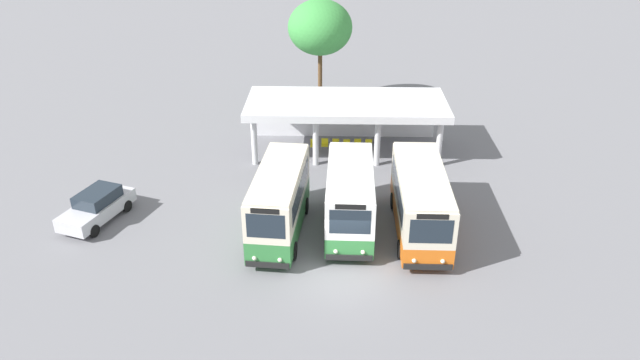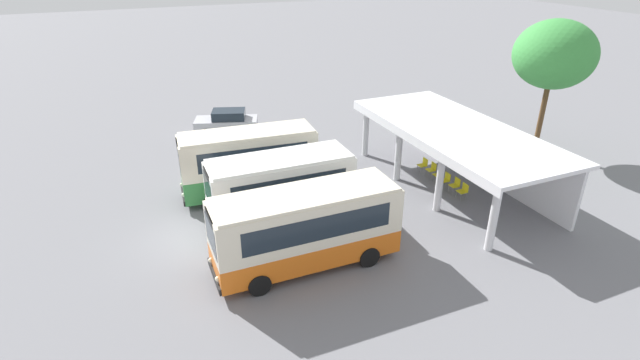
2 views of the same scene
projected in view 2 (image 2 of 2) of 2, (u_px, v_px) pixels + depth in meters
The scene contains 13 objects.
ground_plane at pixel (196, 238), 21.77m from camera, with size 180.00×180.00×0.00m, color slate.
city_bus_nearest_orange at pixel (249, 161), 24.68m from camera, with size 2.67×7.07×3.52m.
city_bus_second_in_row at pixel (281, 188), 22.05m from camera, with size 2.50×6.72×3.40m.
city_bus_middle_cream at pixel (306, 226), 19.15m from camera, with size 2.48×7.62×3.34m.
parked_car_flank at pixel (227, 121), 33.45m from camera, with size 3.06×4.60×1.62m.
terminal_canopy at pixel (464, 140), 25.42m from camera, with size 12.59×5.45×3.40m.
waiting_chair_end_by_column at pixel (423, 164), 27.73m from camera, with size 0.44×0.44×0.86m.
waiting_chair_second_from_end at pixel (432, 169), 27.18m from camera, with size 0.44×0.44×0.86m.
waiting_chair_middle_seat at pixel (439, 174), 26.59m from camera, with size 0.44×0.44×0.86m.
waiting_chair_fourth_seat at pixel (446, 179), 25.97m from camera, with size 0.44×0.44×0.86m.
waiting_chair_fifth_seat at pixel (455, 184), 25.42m from camera, with size 0.44×0.44×0.86m.
waiting_chair_far_end_seat at pixel (463, 190), 24.82m from camera, with size 0.44×0.44×0.86m.
roadside_tree_behind_canopy at pixel (555, 55), 28.06m from camera, with size 4.71×4.71×8.13m.
Camera 2 is at (19.10, -2.15, 11.96)m, focal length 27.07 mm.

